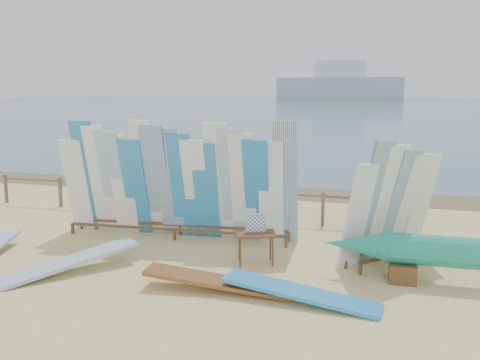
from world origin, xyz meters
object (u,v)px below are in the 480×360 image
(beachgoer_4, at_px, (150,175))
(beachgoer_1, at_px, (94,169))
(side_surfboard_rack, at_px, (390,208))
(vendor_table, at_px, (256,247))
(stroller, at_px, (281,199))
(beachgoer_3, at_px, (155,174))
(flat_board_b, at_px, (71,272))
(beachgoer_7, at_px, (262,174))
(main_surfboard_rack, at_px, (177,185))
(beachgoer_11, at_px, (96,163))
(beach_chair_left, at_px, (193,201))
(beachgoer_8, at_px, (392,192))
(beachgoer_2, at_px, (115,174))
(flat_board_d, at_px, (300,302))
(flat_board_c, at_px, (219,290))
(beachgoer_9, at_px, (407,180))
(beach_chair_right, at_px, (229,203))

(beachgoer_4, bearing_deg, beachgoer_1, -119.90)
(side_surfboard_rack, height_order, vendor_table, side_surfboard_rack)
(stroller, height_order, beachgoer_3, beachgoer_3)
(flat_board_b, xyz_separation_m, beachgoer_7, (2.14, 7.13, 0.93))
(main_surfboard_rack, xyz_separation_m, beachgoer_11, (-5.61, 5.48, -0.42))
(beach_chair_left, height_order, beachgoer_8, beachgoer_8)
(beachgoer_1, xyz_separation_m, beachgoer_4, (2.42, -0.63, 0.02))
(main_surfboard_rack, height_order, beachgoer_8, main_surfboard_rack)
(beachgoer_1, distance_m, beachgoer_4, 2.50)
(beachgoer_2, xyz_separation_m, beachgoer_8, (8.52, -0.26, -0.06))
(side_surfboard_rack, relative_size, flat_board_d, 0.97)
(flat_board_d, xyz_separation_m, beachgoer_1, (-8.39, 7.18, 0.83))
(side_surfboard_rack, bearing_deg, vendor_table, 150.11)
(flat_board_b, height_order, beachgoer_1, beachgoer_1)
(stroller, xyz_separation_m, beachgoer_7, (-0.82, 1.01, 0.55))
(flat_board_c, height_order, beachgoer_1, beachgoer_1)
(beachgoer_8, bearing_deg, beachgoer_9, -0.91)
(beach_chair_left, distance_m, stroller, 2.68)
(side_surfboard_rack, bearing_deg, beach_chair_left, 101.88)
(vendor_table, xyz_separation_m, stroller, (-0.42, 4.62, 0.03))
(beachgoer_7, bearing_deg, vendor_table, -151.18)
(flat_board_d, bearing_deg, beachgoer_8, -7.99)
(beachgoer_11, distance_m, beachgoer_9, 11.04)
(beachgoer_7, bearing_deg, flat_board_c, -156.02)
(beachgoer_8, distance_m, beachgoer_4, 7.47)
(flat_board_b, bearing_deg, beach_chair_left, 124.24)
(beachgoer_7, bearing_deg, beachgoer_3, 111.95)
(beachgoer_3, height_order, beachgoer_9, beachgoer_9)
(beach_chair_left, xyz_separation_m, beachgoer_4, (-1.69, 0.59, 0.63))
(beachgoer_3, bearing_deg, side_surfboard_rack, 36.14)
(stroller, bearing_deg, beachgoer_9, 5.79)
(beachgoer_2, height_order, beachgoer_3, beachgoer_2)
(side_surfboard_rack, xyz_separation_m, vendor_table, (-2.61, -0.76, -0.82))
(beachgoer_9, bearing_deg, beach_chair_right, -156.46)
(beach_chair_left, relative_size, beachgoer_8, 0.48)
(main_surfboard_rack, height_order, beach_chair_right, main_surfboard_rack)
(beachgoer_9, bearing_deg, beachgoer_2, -167.65)
(side_surfboard_rack, bearing_deg, beachgoer_1, 107.89)
(side_surfboard_rack, xyz_separation_m, flat_board_d, (-1.40, -2.42, -1.17))
(beach_chair_right, bearing_deg, beachgoer_11, 161.48)
(main_surfboard_rack, bearing_deg, beachgoer_8, 27.75)
(main_surfboard_rack, height_order, beachgoer_1, main_surfboard_rack)
(flat_board_b, xyz_separation_m, beachgoer_3, (-1.39, 6.79, 0.82))
(flat_board_d, relative_size, beachgoer_3, 1.65)
(main_surfboard_rack, bearing_deg, vendor_table, -33.05)
(vendor_table, height_order, flat_board_b, vendor_table)
(beachgoer_3, bearing_deg, beachgoer_4, -21.66)
(flat_board_b, distance_m, beach_chair_left, 5.83)
(flat_board_d, distance_m, beachgoer_3, 9.20)
(side_surfboard_rack, relative_size, flat_board_b, 0.97)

